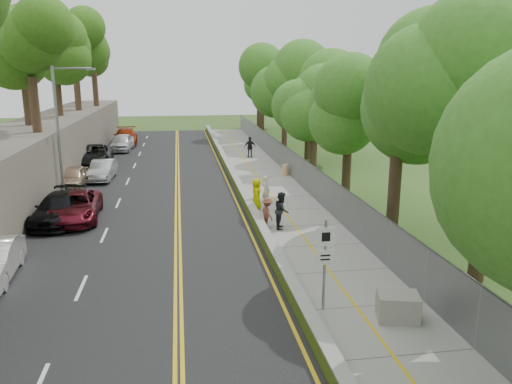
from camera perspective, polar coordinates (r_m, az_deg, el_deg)
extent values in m
plane|color=#33511E|center=(19.57, 2.17, -9.63)|extent=(140.00, 140.00, 0.00)
cube|color=black|center=(33.58, -11.86, 0.17)|extent=(11.20, 66.00, 0.04)
cube|color=gray|center=(34.06, 1.61, 0.67)|extent=(4.20, 66.00, 0.05)
cube|color=#8FD31D|center=(33.67, -2.24, 0.99)|extent=(0.42, 66.00, 0.60)
cube|color=#595147|center=(34.61, -25.55, 2.86)|extent=(5.00, 66.00, 4.00)
cube|color=slate|center=(34.28, 5.08, 2.38)|extent=(0.04, 66.00, 2.00)
cylinder|color=gray|center=(32.65, -21.67, 6.22)|extent=(0.18, 0.18, 8.00)
cylinder|color=gray|center=(32.20, -20.33, 13.13)|extent=(2.30, 0.13, 0.13)
cube|color=gray|center=(32.01, -18.38, 13.19)|extent=(0.50, 0.22, 0.14)
cylinder|color=gray|center=(16.50, 7.84, -8.33)|extent=(0.09, 0.09, 3.10)
cube|color=white|center=(16.12, 7.98, -5.08)|extent=(0.62, 0.04, 0.62)
cube|color=white|center=(16.36, 7.90, -7.40)|extent=(0.56, 0.04, 0.50)
cylinder|color=orange|center=(37.47, 3.34, 2.55)|extent=(0.50, 0.50, 0.81)
cube|color=gray|center=(16.83, 15.91, -12.49)|extent=(1.48, 1.24, 0.85)
imported|color=#5A101C|center=(27.89, -19.97, -1.58)|extent=(2.71, 5.39, 1.46)
imported|color=black|center=(27.81, -21.61, -1.77)|extent=(2.41, 5.17, 1.46)
imported|color=#C6A88A|center=(35.64, -20.17, 1.61)|extent=(1.88, 4.26, 1.43)
imported|color=#AFB2B6|center=(37.53, -17.13, 2.41)|extent=(1.66, 4.30, 1.40)
imported|color=black|center=(43.37, -17.94, 4.01)|extent=(3.28, 6.24, 1.67)
imported|color=maroon|center=(54.72, -14.69, 6.15)|extent=(2.61, 5.85, 1.67)
imported|color=silver|center=(50.57, -15.07, 5.50)|extent=(2.25, 4.89, 1.62)
imported|color=#BBC200|center=(28.25, 0.05, -0.22)|extent=(0.71, 0.94, 1.74)
imported|color=silver|center=(29.19, 1.14, 0.22)|extent=(0.62, 0.74, 1.72)
imported|color=black|center=(24.83, 2.96, -2.10)|extent=(0.91, 1.05, 1.85)
imported|color=brown|center=(24.90, 1.30, -2.40)|extent=(0.80, 1.11, 1.55)
imported|color=black|center=(44.92, -0.68, 5.15)|extent=(1.14, 0.57, 1.88)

